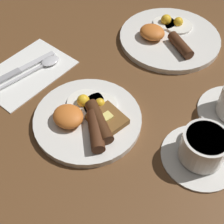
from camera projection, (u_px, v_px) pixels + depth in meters
ground_plane at (88, 121)px, 0.68m from camera, size 3.00×3.00×0.00m
breakfast_plate_near at (88, 118)px, 0.66m from camera, size 0.23×0.23×0.05m
breakfast_plate_far at (169, 37)px, 0.85m from camera, size 0.27×0.27×0.05m
teacup_near at (203, 149)px, 0.60m from camera, size 0.15×0.15×0.07m
napkin at (27, 72)px, 0.77m from camera, size 0.15×0.22×0.01m
knife at (19, 70)px, 0.77m from camera, size 0.04×0.18×0.01m
spoon at (44, 64)px, 0.78m from camera, size 0.04×0.17×0.01m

